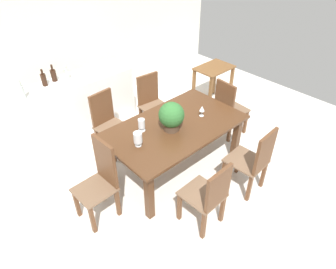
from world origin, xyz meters
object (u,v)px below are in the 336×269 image
(crystal_vase_left, at_px, (142,124))
(wine_bottle_amber, at_px, (22,92))
(wine_bottle_green, at_px, (67,74))
(side_table, at_px, (213,76))
(chair_near_right, at_px, (254,159))
(wine_glass, at_px, (202,109))
(dining_table, at_px, (175,132))
(chair_far_left, at_px, (108,121))
(kitchen_counter, at_px, (78,105))
(chair_far_right, at_px, (152,101))
(chair_foot_end, at_px, (228,107))
(chair_head_end, at_px, (101,178))
(wine_bottle_tall, at_px, (44,79))
(crystal_vase_center_near, at_px, (138,138))
(wine_bottle_clear, at_px, (54,75))
(flower_centerpiece, at_px, (171,116))
(chair_near_left, at_px, (209,195))

(crystal_vase_left, xyz_separation_m, wine_bottle_amber, (-0.88, 1.55, 0.18))
(wine_bottle_green, relative_size, side_table, 0.29)
(chair_near_right, height_order, wine_glass, chair_near_right)
(dining_table, distance_m, wine_glass, 0.50)
(wine_bottle_green, bearing_deg, wine_glass, -64.11)
(chair_far_left, height_order, kitchen_counter, chair_far_left)
(chair_far_right, height_order, chair_foot_end, chair_foot_end)
(chair_head_end, relative_size, wine_bottle_tall, 4.04)
(chair_head_end, relative_size, wine_glass, 6.57)
(dining_table, bearing_deg, wine_bottle_amber, 126.05)
(chair_near_right, xyz_separation_m, chair_far_right, (0.00, 2.01, -0.01))
(crystal_vase_center_near, xyz_separation_m, wine_bottle_amber, (-0.65, 1.76, 0.16))
(chair_far_left, height_order, crystal_vase_left, chair_far_left)
(chair_far_right, height_order, wine_bottle_tall, wine_bottle_tall)
(wine_glass, relative_size, wine_bottle_amber, 0.58)
(chair_head_end, relative_size, wine_bottle_clear, 3.98)
(wine_bottle_amber, height_order, side_table, wine_bottle_amber)
(side_table, bearing_deg, chair_foot_end, -127.38)
(dining_table, bearing_deg, flower_centerpiece, -161.86)
(kitchen_counter, bearing_deg, crystal_vase_center_near, -94.72)
(dining_table, relative_size, chair_far_left, 1.94)
(chair_foot_end, distance_m, kitchen_counter, 2.47)
(chair_far_left, bearing_deg, dining_table, -72.10)
(chair_foot_end, distance_m, side_table, 1.09)
(chair_head_end, height_order, wine_bottle_tall, wine_bottle_tall)
(chair_near_left, distance_m, wine_glass, 1.30)
(dining_table, distance_m, side_table, 2.05)
(chair_head_end, bearing_deg, flower_centerpiece, 86.24)
(chair_foot_end, distance_m, crystal_vase_left, 1.63)
(chair_near_left, distance_m, crystal_vase_left, 1.25)
(chair_head_end, relative_size, wine_bottle_green, 4.87)
(chair_near_right, relative_size, crystal_vase_left, 5.71)
(chair_near_right, height_order, wine_bottle_green, wine_bottle_green)
(chair_foot_end, relative_size, kitchen_counter, 0.52)
(flower_centerpiece, bearing_deg, wine_bottle_green, 102.53)
(crystal_vase_left, distance_m, wine_bottle_tall, 1.80)
(chair_far_left, distance_m, chair_near_left, 2.00)
(crystal_vase_left, height_order, wine_glass, crystal_vase_left)
(kitchen_counter, relative_size, wine_bottle_green, 8.79)
(dining_table, relative_size, side_table, 2.55)
(dining_table, height_order, flower_centerpiece, flower_centerpiece)
(wine_glass, height_order, wine_bottle_green, wine_bottle_green)
(crystal_vase_left, distance_m, wine_bottle_green, 1.70)
(chair_foot_end, bearing_deg, wine_bottle_amber, 59.50)
(wine_bottle_amber, bearing_deg, chair_far_right, -23.74)
(chair_foot_end, height_order, wine_bottle_green, wine_bottle_green)
(flower_centerpiece, bearing_deg, chair_foot_end, 1.79)
(flower_centerpiece, bearing_deg, crystal_vase_left, 141.70)
(dining_table, height_order, wine_bottle_green, wine_bottle_green)
(kitchen_counter, relative_size, side_table, 2.58)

